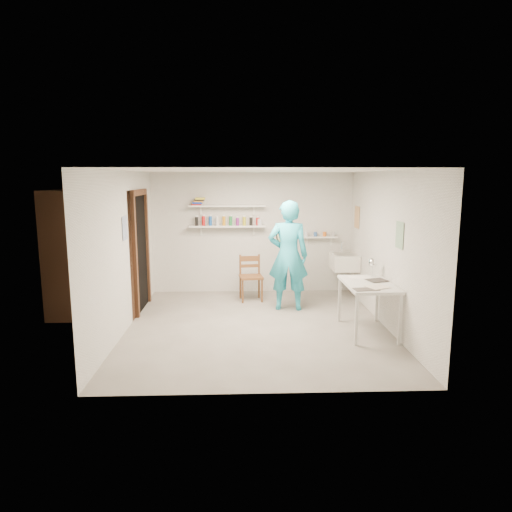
{
  "coord_description": "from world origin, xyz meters",
  "views": [
    {
      "loc": [
        -0.27,
        -6.84,
        2.3
      ],
      "look_at": [
        0.0,
        0.4,
        1.05
      ],
      "focal_mm": 32.0,
      "sensor_mm": 36.0,
      "label": 1
    }
  ],
  "objects_px": {
    "belfast_sink": "(344,262)",
    "work_table": "(368,308)",
    "man": "(288,256)",
    "wall_clock": "(286,236)",
    "desk_lamp": "(373,263)",
    "wooden_chair": "(251,277)"
  },
  "relations": [
    {
      "from": "belfast_sink",
      "to": "man",
      "type": "distance_m",
      "value": 1.42
    },
    {
      "from": "man",
      "to": "desk_lamp",
      "type": "xyz_separation_m",
      "value": [
        1.25,
        -0.82,
        0.02
      ]
    },
    {
      "from": "man",
      "to": "desk_lamp",
      "type": "height_order",
      "value": "man"
    },
    {
      "from": "belfast_sink",
      "to": "wooden_chair",
      "type": "relative_size",
      "value": 0.66
    },
    {
      "from": "belfast_sink",
      "to": "wall_clock",
      "type": "relative_size",
      "value": 1.74
    },
    {
      "from": "belfast_sink",
      "to": "work_table",
      "type": "bearing_deg",
      "value": -93.09
    },
    {
      "from": "wall_clock",
      "to": "desk_lamp",
      "type": "distance_m",
      "value": 1.67
    },
    {
      "from": "work_table",
      "to": "belfast_sink",
      "type": "bearing_deg",
      "value": 86.91
    },
    {
      "from": "belfast_sink",
      "to": "wooden_chair",
      "type": "bearing_deg",
      "value": -174.97
    },
    {
      "from": "man",
      "to": "work_table",
      "type": "height_order",
      "value": "man"
    },
    {
      "from": "man",
      "to": "wooden_chair",
      "type": "bearing_deg",
      "value": -37.94
    },
    {
      "from": "man",
      "to": "wooden_chair",
      "type": "relative_size",
      "value": 2.12
    },
    {
      "from": "work_table",
      "to": "wooden_chair",
      "type": "bearing_deg",
      "value": 131.94
    },
    {
      "from": "wall_clock",
      "to": "wooden_chair",
      "type": "xyz_separation_m",
      "value": [
        -0.61,
        0.39,
        -0.83
      ]
    },
    {
      "from": "wall_clock",
      "to": "belfast_sink",
      "type": "bearing_deg",
      "value": 30.54
    },
    {
      "from": "belfast_sink",
      "to": "work_table",
      "type": "distance_m",
      "value": 2.07
    },
    {
      "from": "belfast_sink",
      "to": "work_table",
      "type": "height_order",
      "value": "belfast_sink"
    },
    {
      "from": "wall_clock",
      "to": "work_table",
      "type": "bearing_deg",
      "value": -48.14
    },
    {
      "from": "belfast_sink",
      "to": "wall_clock",
      "type": "distance_m",
      "value": 1.43
    },
    {
      "from": "wall_clock",
      "to": "wooden_chair",
      "type": "bearing_deg",
      "value": 153.41
    },
    {
      "from": "belfast_sink",
      "to": "work_table",
      "type": "xyz_separation_m",
      "value": [
        -0.11,
        -2.04,
        -0.32
      ]
    },
    {
      "from": "wall_clock",
      "to": "work_table",
      "type": "height_order",
      "value": "wall_clock"
    }
  ]
}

